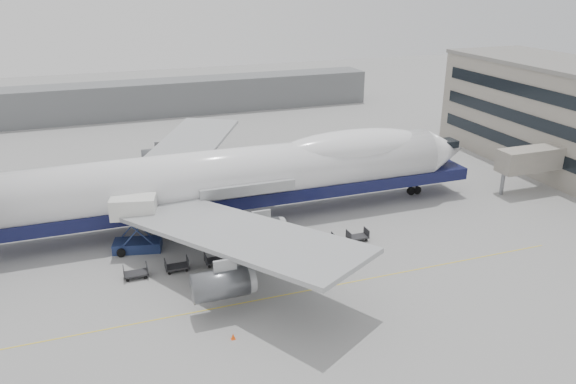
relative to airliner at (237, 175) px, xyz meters
name	(u,v)px	position (x,y,z in m)	size (l,w,h in m)	color
ground	(263,266)	(-0.64, -12.00, -5.62)	(260.00, 260.00, 0.00)	gray
apron_line	(283,295)	(-0.64, -18.00, -5.62)	(60.00, 0.15, 0.01)	gold
hangar	(112,101)	(-10.64, 58.00, -2.12)	(110.00, 8.00, 7.00)	slate
airliner	(237,175)	(0.00, 0.00, 0.00)	(67.00, 55.30, 19.98)	white
catering_truck	(135,221)	(-12.24, -4.11, -2.18)	(5.41, 4.24, 6.10)	navy
traffic_cone	(233,336)	(-6.62, -22.88, -5.37)	(0.36, 0.36, 0.54)	#FF500D
dolly_0	(136,273)	(-13.02, -10.09, -5.09)	(2.30, 1.35, 1.30)	#2D2D30
dolly_1	(177,266)	(-9.03, -10.09, -5.09)	(2.30, 1.35, 1.30)	#2D2D30
dolly_2	(216,260)	(-5.04, -10.09, -5.09)	(2.30, 1.35, 1.30)	#2D2D30
dolly_3	(254,253)	(-1.05, -10.09, -5.09)	(2.30, 1.35, 1.30)	#2D2D30
dolly_4	(290,247)	(2.94, -10.09, -5.09)	(2.30, 1.35, 1.30)	#2D2D30
dolly_5	(324,242)	(6.93, -10.09, -5.09)	(2.30, 1.35, 1.30)	#2D2D30
dolly_6	(357,236)	(10.92, -10.09, -5.09)	(2.30, 1.35, 1.30)	#2D2D30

